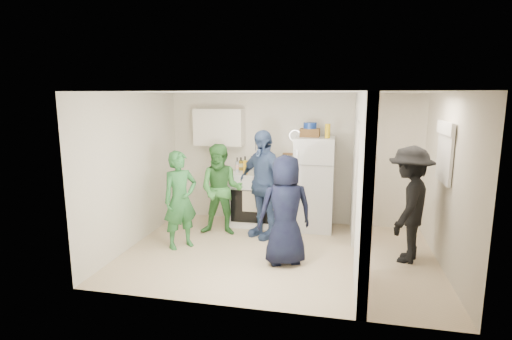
{
  "coord_description": "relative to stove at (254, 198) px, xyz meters",
  "views": [
    {
      "loc": [
        0.9,
        -5.87,
        2.46
      ],
      "look_at": [
        -0.44,
        0.4,
        1.25
      ],
      "focal_mm": 28.0,
      "sensor_mm": 36.0,
      "label": 1
    }
  ],
  "objects": [
    {
      "name": "red_cup",
      "position": [
        0.22,
        -0.2,
        0.57
      ],
      "size": [
        0.09,
        0.09,
        0.12
      ],
      "primitive_type": "cylinder",
      "color": "#B10B14",
      "rests_on": "stove"
    },
    {
      "name": "bottle_f",
      "position": [
        0.18,
        0.03,
        0.65
      ],
      "size": [
        0.06,
        0.06,
        0.27
      ],
      "primitive_type": "cylinder",
      "color": "#143724",
      "rests_on": "stove"
    },
    {
      "name": "bottle_e",
      "position": [
        0.1,
        0.17,
        0.66
      ],
      "size": [
        0.07,
        0.07,
        0.3
      ],
      "primitive_type": "cylinder",
      "color": "#A6ADB8",
      "rests_on": "stove"
    },
    {
      "name": "person_navy",
      "position": [
        0.83,
        -1.7,
        0.3
      ],
      "size": [
        0.93,
        0.79,
        1.63
      ],
      "primitive_type": "imported",
      "rotation": [
        0.0,
        0.0,
        -2.74
      ],
      "color": "black",
      "rests_on": "floor"
    },
    {
      "name": "yellow_cup_stack_top",
      "position": [
        1.34,
        -0.13,
        1.33
      ],
      "size": [
        0.09,
        0.09,
        0.25
      ],
      "primitive_type": "cylinder",
      "color": "gold",
      "rests_on": "fridge"
    },
    {
      "name": "person_green_center",
      "position": [
        -0.46,
        -0.67,
        0.3
      ],
      "size": [
        0.84,
        0.68,
        1.62
      ],
      "primitive_type": "imported",
      "rotation": [
        0.0,
        0.0,
        0.08
      ],
      "color": "#3C893E",
      "rests_on": "floor"
    },
    {
      "name": "nook_window_frame",
      "position": [
        3.04,
        -1.17,
        1.14
      ],
      "size": [
        0.04,
        0.76,
        0.86
      ],
      "primitive_type": "cube",
      "color": "white",
      "rests_on": "wall_right"
    },
    {
      "name": "wall_front",
      "position": [
        0.67,
        -3.07,
        0.74
      ],
      "size": [
        4.8,
        0.0,
        4.8
      ],
      "primitive_type": "plane",
      "rotation": [
        -1.57,
        0.0,
        0.0
      ],
      "color": "silver",
      "rests_on": "floor"
    },
    {
      "name": "fridge",
      "position": [
        1.12,
        -0.03,
        0.34
      ],
      "size": [
        0.7,
        0.68,
        1.71
      ],
      "primitive_type": "cube",
      "color": "silver",
      "rests_on": "floor"
    },
    {
      "name": "spice_shelf",
      "position": [
        0.67,
        0.28,
        0.84
      ],
      "size": [
        0.35,
        0.08,
        0.03
      ],
      "primitive_type": "cube",
      "color": "olive",
      "rests_on": "wall_back"
    },
    {
      "name": "person_green_left",
      "position": [
        -0.92,
        -1.41,
        0.28
      ],
      "size": [
        0.67,
        0.68,
        1.59
      ],
      "primitive_type": "imported",
      "rotation": [
        0.0,
        0.0,
        0.83
      ],
      "color": "#2E7339",
      "rests_on": "floor"
    },
    {
      "name": "bottle_c",
      "position": [
        -0.1,
        0.17,
        0.65
      ],
      "size": [
        0.06,
        0.06,
        0.28
      ],
      "primitive_type": "cylinder",
      "color": "#AAB1B8",
      "rests_on": "stove"
    },
    {
      "name": "bottle_a",
      "position": [
        -0.3,
        0.13,
        0.64
      ],
      "size": [
        0.08,
        0.08,
        0.25
      ],
      "primitive_type": "cylinder",
      "color": "olive",
      "rests_on": "stove"
    },
    {
      "name": "partition_pier_front",
      "position": [
        1.87,
        -2.47,
        0.74
      ],
      "size": [
        0.12,
        1.2,
        2.5
      ],
      "primitive_type": "cube",
      "color": "silver",
      "rests_on": "floor"
    },
    {
      "name": "stove",
      "position": [
        0.0,
        0.0,
        0.0
      ],
      "size": [
        0.86,
        0.71,
        1.02
      ],
      "primitive_type": "cube",
      "color": "white",
      "rests_on": "floor"
    },
    {
      "name": "nook_valance",
      "position": [
        3.01,
        -1.17,
        1.49
      ],
      "size": [
        0.04,
        0.82,
        0.18
      ],
      "primitive_type": "cube",
      "color": "white",
      "rests_on": "wall_right"
    },
    {
      "name": "yellow_cup_stack_stove",
      "position": [
        -0.12,
        -0.22,
        0.64
      ],
      "size": [
        0.09,
        0.09,
        0.25
      ],
      "primitive_type": "cylinder",
      "color": "#F7B014",
      "rests_on": "stove"
    },
    {
      "name": "bottle_g",
      "position": [
        0.27,
        0.15,
        0.65
      ],
      "size": [
        0.07,
        0.07,
        0.27
      ],
      "primitive_type": "cylinder",
      "color": "olive",
      "rests_on": "stove"
    },
    {
      "name": "bottle_h",
      "position": [
        -0.31,
        -0.11,
        0.65
      ],
      "size": [
        0.06,
        0.06,
        0.29
      ],
      "primitive_type": "cylinder",
      "color": "#AAB1B6",
      "rests_on": "stove"
    },
    {
      "name": "wall_right",
      "position": [
        3.07,
        -1.37,
        0.74
      ],
      "size": [
        0.0,
        3.4,
        3.4
      ],
      "primitive_type": "plane",
      "rotation": [
        1.57,
        0.0,
        -1.57
      ],
      "color": "silver",
      "rests_on": "floor"
    },
    {
      "name": "wall_left",
      "position": [
        -1.73,
        -1.37,
        0.74
      ],
      "size": [
        0.0,
        3.4,
        3.4
      ],
      "primitive_type": "plane",
      "rotation": [
        1.57,
        0.0,
        1.57
      ],
      "color": "silver",
      "rests_on": "floor"
    },
    {
      "name": "nook_window",
      "position": [
        3.05,
        -1.17,
        1.14
      ],
      "size": [
        0.03,
        0.7,
        0.8
      ],
      "primitive_type": "cube",
      "color": "black",
      "rests_on": "wall_right"
    },
    {
      "name": "wall_clock",
      "position": [
        0.72,
        0.31,
        1.19
      ],
      "size": [
        0.22,
        0.02,
        0.22
      ],
      "primitive_type": "cylinder",
      "rotation": [
        1.57,
        0.0,
        0.0
      ],
      "color": "white",
      "rests_on": "wall_back"
    },
    {
      "name": "floor",
      "position": [
        0.67,
        -1.37,
        -0.51
      ],
      "size": [
        4.8,
        4.8,
        0.0
      ],
      "primitive_type": "plane",
      "color": "#CEB991",
      "rests_on": "ground"
    },
    {
      "name": "wicker_basket",
      "position": [
        1.02,
        0.02,
        1.28
      ],
      "size": [
        0.35,
        0.25,
        0.15
      ],
      "primitive_type": "cube",
      "color": "brown",
      "rests_on": "fridge"
    },
    {
      "name": "bottle_b",
      "position": [
        -0.16,
        -0.09,
        0.67
      ],
      "size": [
        0.08,
        0.08,
        0.31
      ],
      "primitive_type": "cylinder",
      "color": "#1F4818",
      "rests_on": "stove"
    },
    {
      "name": "upper_cabinet",
      "position": [
        -0.73,
        0.15,
        1.34
      ],
      "size": [
        0.95,
        0.34,
        0.7
      ],
      "primitive_type": "cube",
      "color": "silver",
      "rests_on": "wall_back"
    },
    {
      "name": "partition_pier_back",
      "position": [
        1.87,
        -0.27,
        0.74
      ],
      "size": [
        0.12,
        1.2,
        2.5
      ],
      "primitive_type": "cube",
      "color": "silver",
      "rests_on": "floor"
    },
    {
      "name": "wall_back",
      "position": [
        0.67,
        0.33,
        0.74
      ],
      "size": [
        4.8,
        0.0,
        4.8
      ],
      "primitive_type": "plane",
      "rotation": [
        1.57,
        0.0,
        0.0
      ],
      "color": "silver",
      "rests_on": "floor"
    },
    {
      "name": "blue_bowl",
      "position": [
        1.02,
        0.02,
        1.41
      ],
      "size": [
        0.24,
        0.24,
        0.11
      ],
      "primitive_type": "cylinder",
      "color": "navy",
      "rests_on": "wicker_basket"
    },
    {
      "name": "partition_header",
      "position": [
        1.87,
        -1.37,
        1.79
      ],
      "size": [
        0.12,
        1.0,
        0.4
      ],
      "primitive_type": "cube",
      "color": "silver",
      "rests_on": "partition_pier_back"
    },
    {
      "name": "person_nook",
      "position": [
        2.6,
        -1.21,
        0.36
      ],
      "size": [
        0.99,
        1.28,
        1.74
      ],
      "primitive_type": "imported",
      "rotation": [
        0.0,
        0.0,
        -1.92
      ],
      "color": "black",
      "rests_on": "floor"
    },
    {
      "name": "bottle_d",
      "position": [
        0.04,
        -0.05,
        0.68
      ],
      "size": [
        0.07,
        0.07,
        0.33
      ],
      "primitive_type": "cylinder",
      "color": "#543A0E",
      "rests_on": "stove"
    },
    {
      "name": "person_denim",
      "position": [
        0.28,
        -0.63,
        0.43
      ],
      "size": [
        1.17,
        1.0,
        1.88
      ],
      "primitive_type": "imported",
      "rotation": [
        0.0,
        0.0,
        -0.6
      ],
      "color": "#354F75",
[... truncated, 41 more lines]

